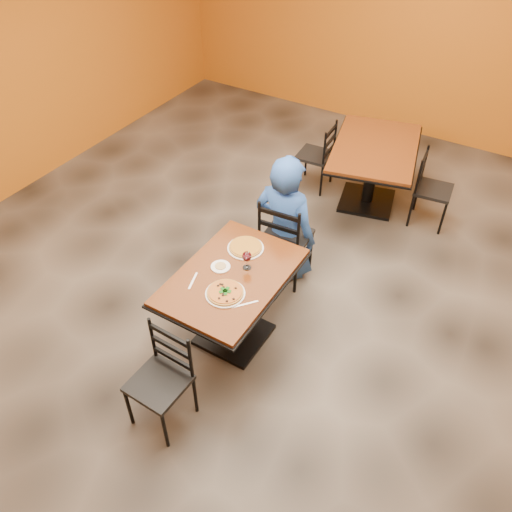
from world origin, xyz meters
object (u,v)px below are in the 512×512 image
Objects in this scene: table_main at (232,292)px; pizza_far at (246,247)px; chair_second_left at (315,155)px; chair_second_right at (434,190)px; chair_main_far at (286,237)px; wine_glass at (247,259)px; table_second at (373,161)px; chair_main_near at (159,384)px; diner at (285,217)px; pizza_main at (225,292)px; plate_far at (246,248)px; side_plate at (221,267)px; plate_main at (225,294)px.

table_main is 4.39× the size of pizza_far.
chair_second_right is at bearing 86.11° from chair_second_left.
chair_main_far is 3.36× the size of pizza_far.
table_second is at bearing 85.81° from wine_glass.
table_second is 1.77× the size of chair_main_near.
table_main is 0.94× the size of diner.
chair_second_left is at bearing 101.44° from pizza_main.
wine_glass is (0.07, -0.81, 0.37)m from chair_main_far.
diner reaches higher than table_second.
plate_far is 0.31m from side_plate.
pizza_main is 1.77× the size of side_plate.
chair_second_left is 2.49m from wine_glass.
pizza_far is (-0.05, 1.29, 0.34)m from chair_main_near.
chair_second_left is (-0.46, 3.49, -0.01)m from chair_main_near.
side_plate is at bearing 98.02° from chair_main_near.
plate_far is 0.02m from pizza_far.
side_plate is at bearing 165.97° from table_main.
side_plate is at bearing -150.97° from wine_glass.
plate_far is at bearing 105.60° from plate_main.
plate_main is 1.72× the size of wine_glass.
chair_second_right is at bearing 69.40° from table_main.
chair_second_left is 2.81m from pizza_main.
wine_glass is at bearing 90.18° from chair_main_far.
table_second is 4.91× the size of plate_main.
pizza_main is (0.00, 0.00, 0.02)m from plate_main.
plate_far is (-0.07, 0.33, 0.20)m from table_main.
chair_second_right is at bearing 76.31° from chair_main_near.
chair_main_near is at bearing 91.06° from diner.
pizza_main is at bearing 155.64° from chair_second_right.
table_second is 1.17× the size of diner.
chair_main_near is at bearing -87.61° from pizza_far.
plate_far is at bearing 135.00° from pizza_far.
chair_main_far is at bearing 83.52° from plate_far.
chair_second_right is at bearing 64.98° from pizza_far.
plate_main is (0.13, -1.21, 0.10)m from diner.
chair_main_near is (-0.26, -3.49, -0.13)m from table_second.
side_plate is at bearing 130.62° from plate_main.
pizza_main is (-0.88, -2.74, 0.35)m from chair_second_right.
pizza_main is (-0.16, -2.74, 0.21)m from table_second.
plate_far is at bearing 148.38° from chair_second_right.
pizza_far reaches higher than table_main.
table_main is 2.58m from chair_second_left.
chair_second_left is 4.65× the size of wine_glass.
plate_far is at bearing 105.60° from pizza_main.
chair_second_left reaches higher than plate_far.
diner reaches higher than chair_second_left.
pizza_main is at bearing 96.21° from diner.
chair_main_far is at bearing 128.64° from diner.
table_second is at bearing 87.67° from chair_main_near.
table_main is at bearing -14.03° from side_plate.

